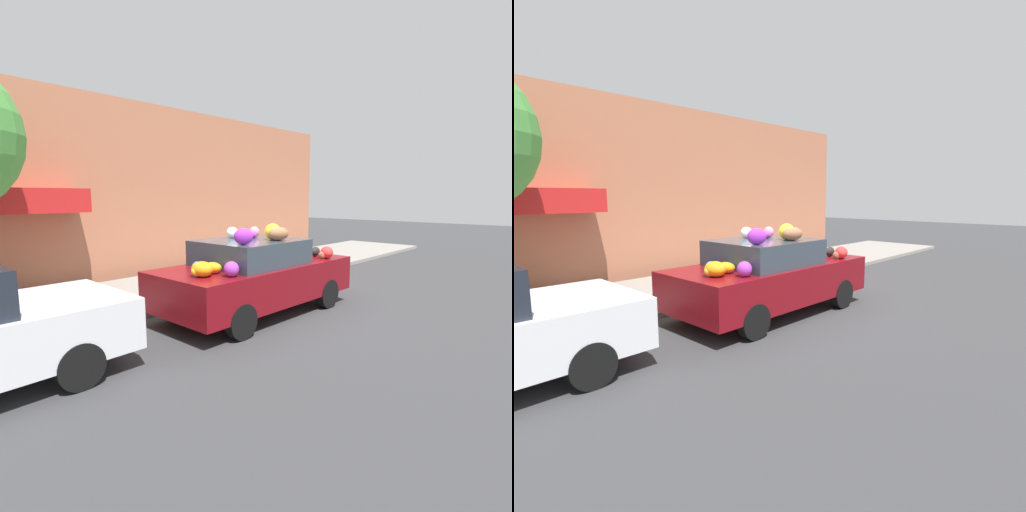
% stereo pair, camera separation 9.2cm
% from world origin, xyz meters
% --- Properties ---
extents(ground_plane, '(60.00, 60.00, 0.00)m').
position_xyz_m(ground_plane, '(0.00, 0.00, 0.00)').
color(ground_plane, '#38383A').
extents(sidewalk_curb, '(24.00, 3.20, 0.11)m').
position_xyz_m(sidewalk_curb, '(0.00, 2.70, 0.05)').
color(sidewalk_curb, gray).
rests_on(sidewalk_curb, ground).
extents(building_facade, '(18.00, 1.20, 4.87)m').
position_xyz_m(building_facade, '(-0.16, 4.92, 2.42)').
color(building_facade, '#B26B4C').
rests_on(building_facade, ground).
extents(fire_hydrant, '(0.20, 0.20, 0.70)m').
position_xyz_m(fire_hydrant, '(0.02, 1.66, 0.45)').
color(fire_hydrant, gold).
rests_on(fire_hydrant, sidewalk_curb).
extents(art_car, '(4.07, 1.88, 1.76)m').
position_xyz_m(art_car, '(-0.03, -0.18, 0.77)').
color(art_car, maroon).
rests_on(art_car, ground).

